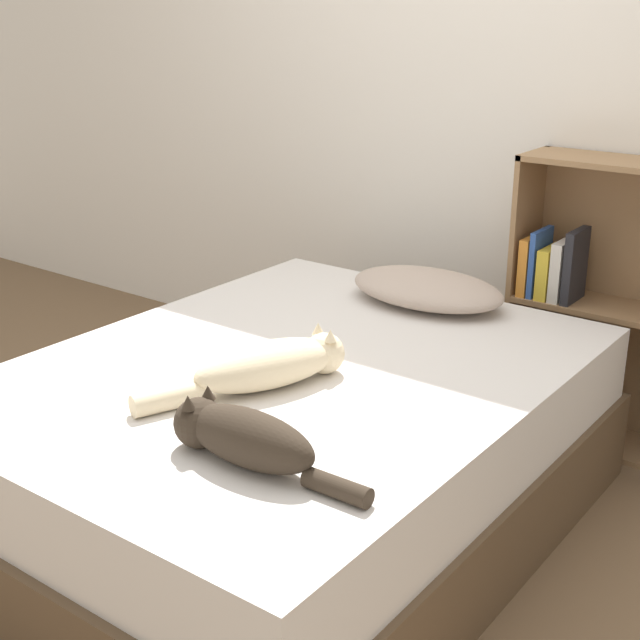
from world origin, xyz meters
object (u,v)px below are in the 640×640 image
bed (293,447)px  bookshelf (612,300)px  cat_light (270,365)px  cat_dark (241,436)px  pillow (427,288)px

bed → bookshelf: bookshelf is taller
bed → cat_light: bearing=-73.6°
bed → cat_light: cat_light is taller
bed → bookshelf: (0.55, 1.15, 0.27)m
cat_light → bookshelf: bookshelf is taller
cat_dark → bookshelf: bookshelf is taller
bed → bookshelf: 1.31m
bed → bookshelf: size_ratio=1.78×
pillow → cat_dark: size_ratio=1.04×
cat_dark → pillow: bearing=-80.5°
cat_dark → cat_light: bearing=-60.2°
cat_light → bookshelf: (0.50, 1.30, -0.06)m
pillow → bookshelf: bearing=40.2°
pillow → bookshelf: 0.67m
cat_dark → bookshelf: (0.28, 1.68, -0.07)m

